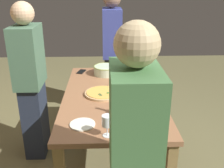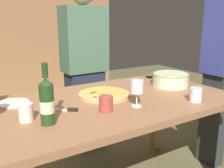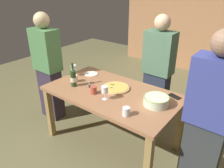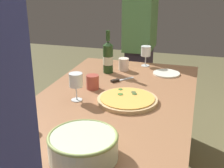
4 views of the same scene
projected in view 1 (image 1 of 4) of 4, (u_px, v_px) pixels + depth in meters
The scene contains 15 objects.
ground_plane at pixel (112, 159), 2.73m from camera, with size 8.00×8.00×0.00m, color brown.
dining_table at pixel (112, 103), 2.49m from camera, with size 1.60×0.90×0.75m.
pizza at pixel (103, 93), 2.44m from camera, with size 0.34×0.34×0.03m.
serving_bowl at pixel (106, 70), 2.95m from camera, with size 0.28×0.28×0.10m.
wine_bottle at pixel (137, 105), 1.98m from camera, with size 0.07×0.07×0.30m.
wine_glass_near_pizza at pixel (107, 121), 1.75m from camera, with size 0.07×0.07×0.16m.
wine_glass_by_bottle at pixel (132, 80), 2.47m from camera, with size 0.08×0.08×0.16m.
cup_amber at pixel (139, 74), 2.84m from camera, with size 0.08×0.08×0.09m, color white.
cup_ceramic at pixel (131, 96), 2.31m from camera, with size 0.08×0.08×0.09m, color #AC4739.
cup_spare at pixel (125, 119), 1.92m from camera, with size 0.07×0.07×0.09m, color #F3E0D1.
side_plate at pixel (83, 124), 1.93m from camera, with size 0.19×0.19×0.01m, color white.
cell_phone at pixel (81, 72), 3.04m from camera, with size 0.07×0.14×0.01m, color black.
pizza_knife at pixel (119, 109), 2.15m from camera, with size 0.15×0.13×0.02m.
person_host at pixel (112, 54), 3.46m from camera, with size 0.40×0.24×1.65m.
person_guest_left at pixel (31, 83), 2.59m from camera, with size 0.40×0.24×1.58m.
Camera 1 is at (-2.25, 0.08, 1.74)m, focal length 41.88 mm.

